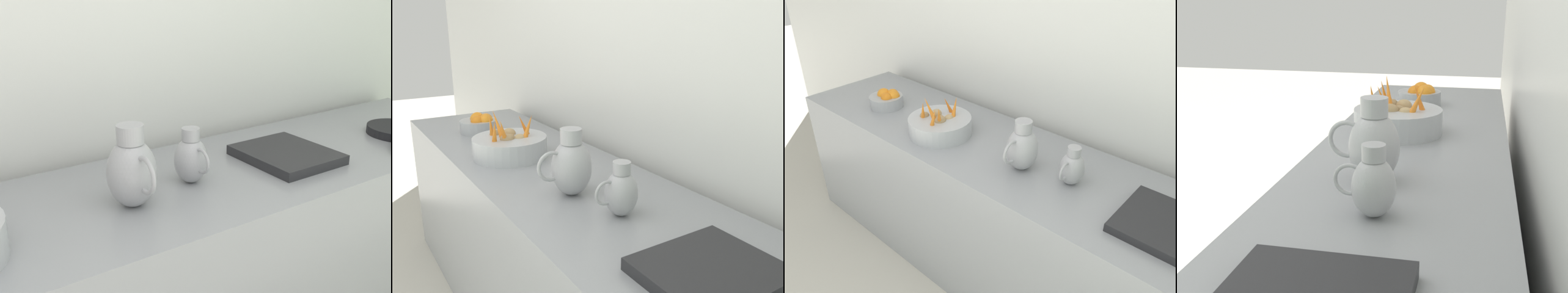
% 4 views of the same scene
% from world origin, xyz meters
% --- Properties ---
extents(vegetable_colander, '(0.35, 0.35, 0.23)m').
position_xyz_m(vegetable_colander, '(-1.41, -0.47, 0.92)').
color(vegetable_colander, '#ADAFB5').
rests_on(vegetable_colander, prep_counter).
extents(orange_bowl, '(0.21, 0.21, 0.11)m').
position_xyz_m(orange_bowl, '(-1.44, -0.98, 0.91)').
color(orange_bowl, '#9EA0A5').
rests_on(orange_bowl, prep_counter).
extents(metal_pitcher_tall, '(0.21, 0.15, 0.25)m').
position_xyz_m(metal_pitcher_tall, '(-1.43, 0.08, 0.98)').
color(metal_pitcher_tall, '#A3A3A8').
rests_on(metal_pitcher_tall, prep_counter).
extents(metal_pitcher_short, '(0.16, 0.11, 0.19)m').
position_xyz_m(metal_pitcher_short, '(-1.48, 0.32, 0.95)').
color(metal_pitcher_short, '#A3A3A8').
rests_on(metal_pitcher_short, prep_counter).
extents(counter_sink_basin, '(0.34, 0.30, 0.04)m').
position_xyz_m(counter_sink_basin, '(-1.46, 0.73, 0.88)').
color(counter_sink_basin, '#232326').
rests_on(counter_sink_basin, prep_counter).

